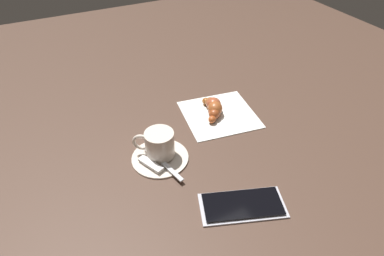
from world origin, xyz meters
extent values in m
plane|color=#4B3529|center=(0.00, 0.00, 0.00)|extent=(1.80, 1.80, 0.00)
cylinder|color=beige|center=(-0.11, -0.06, 0.00)|extent=(0.12, 0.12, 0.01)
cylinder|color=beige|center=(-0.11, -0.05, 0.04)|extent=(0.06, 0.06, 0.06)
cylinder|color=black|center=(-0.11, -0.05, 0.04)|extent=(0.05, 0.05, 0.00)
torus|color=beige|center=(-0.14, -0.03, 0.04)|extent=(0.04, 0.03, 0.04)
cube|color=silver|center=(-0.11, -0.09, 0.01)|extent=(0.03, 0.10, 0.00)
ellipsoid|color=silver|center=(-0.13, -0.03, 0.01)|extent=(0.02, 0.03, 0.01)
cube|color=white|center=(-0.14, -0.07, 0.01)|extent=(0.04, 0.06, 0.01)
cube|color=white|center=(0.08, 0.02, 0.00)|extent=(0.19, 0.19, 0.00)
ellipsoid|color=#A4481F|center=(0.05, 0.00, 0.01)|extent=(0.03, 0.03, 0.02)
ellipsoid|color=#984420|center=(0.06, 0.01, 0.02)|extent=(0.04, 0.04, 0.03)
ellipsoid|color=#A45227|center=(0.07, 0.03, 0.02)|extent=(0.05, 0.05, 0.03)
ellipsoid|color=#A74D2F|center=(0.07, 0.04, 0.02)|extent=(0.04, 0.05, 0.03)
ellipsoid|color=#9F5A2E|center=(0.07, 0.06, 0.02)|extent=(0.03, 0.03, 0.03)
ellipsoid|color=#924E1E|center=(0.07, 0.07, 0.01)|extent=(0.03, 0.03, 0.02)
cube|color=#B7B5C1|center=(-0.02, -0.24, 0.00)|extent=(0.17, 0.12, 0.01)
cube|color=black|center=(-0.02, -0.24, 0.01)|extent=(0.16, 0.11, 0.00)
camera|label=1|loc=(-0.27, -0.54, 0.49)|focal=30.97mm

